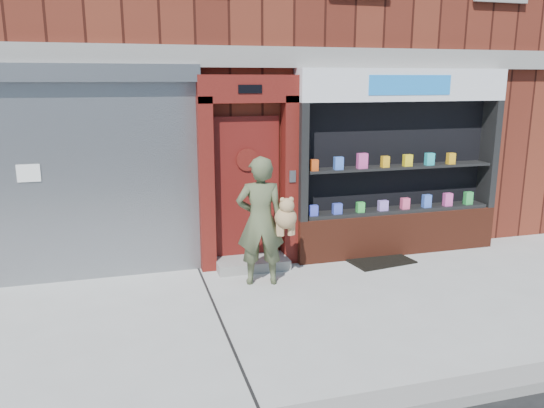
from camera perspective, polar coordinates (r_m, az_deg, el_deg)
name	(u,v)px	position (r m, az deg, el deg)	size (l,w,h in m)	color
ground	(340,307)	(6.96, 7.38, -10.89)	(80.00, 80.00, 0.00)	#9E9E99
curb	(435,397)	(5.26, 17.17, -19.19)	(60.00, 0.30, 0.12)	gray
building	(237,24)	(12.14, -3.83, 18.75)	(12.00, 8.16, 8.00)	#4D1A11
shutter_bay	(90,161)	(7.83, -18.96, 4.36)	(3.10, 0.30, 3.04)	gray
red_door_bay	(249,173)	(8.00, -2.54, 3.35)	(1.52, 0.58, 2.90)	#50110D
pharmacy_bay	(398,171)	(8.88, 13.44, 3.43)	(3.50, 0.41, 3.00)	#5D2516
woman	(262,221)	(7.37, -1.05, -1.81)	(0.87, 0.55, 1.82)	#4D5538
doormat	(379,260)	(8.71, 11.43, -5.92)	(0.99, 0.69, 0.02)	black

